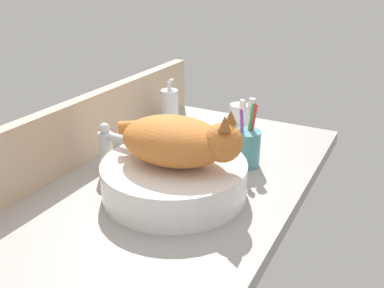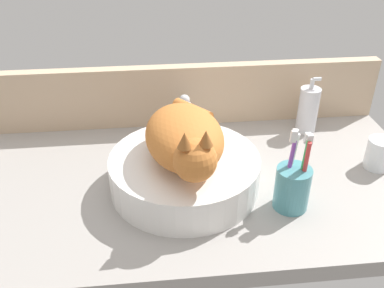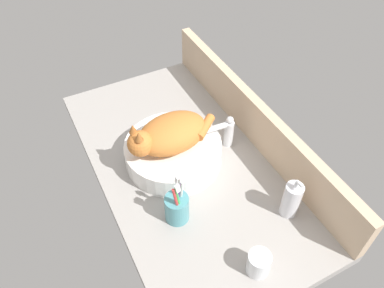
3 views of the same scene
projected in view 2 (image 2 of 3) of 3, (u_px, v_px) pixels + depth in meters
The scene contains 8 objects.
ground_plane at pixel (196, 184), 104.91cm from camera, with size 113.69×61.08×4.00cm, color #9E9993.
backsplash_panel at pixel (185, 95), 123.59cm from camera, with size 113.69×3.60×17.66cm, color #CCAD8C.
sink_basin at pixel (185, 172), 98.64cm from camera, with size 34.44×34.44×8.31cm, color white.
cat at pixel (186, 139), 92.32cm from camera, with size 19.15×32.41×14.00cm.
faucet at pixel (185, 118), 114.61cm from camera, with size 3.83×11.86×13.60cm.
soap_dispenser at pixel (308, 110), 120.34cm from camera, with size 5.67×5.67×16.37cm.
toothbrush_cup at pixel (293, 186), 92.08cm from camera, with size 7.60×7.60×18.71cm.
water_glass at pixel (379, 155), 106.45cm from camera, with size 6.68×6.68×7.79cm.
Camera 2 is at (-9.80, -83.61, 61.39)cm, focal length 40.00 mm.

